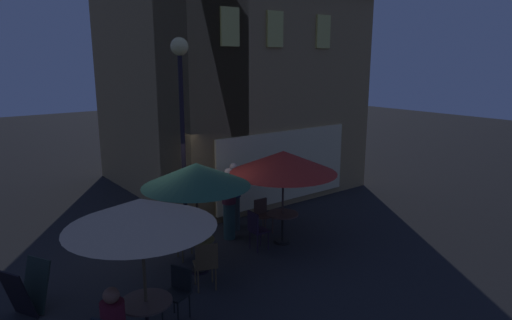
# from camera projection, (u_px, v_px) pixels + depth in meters

# --- Properties ---
(ground_plane) EXTENTS (60.00, 60.00, 0.00)m
(ground_plane) POSITION_uv_depth(u_px,v_px,m) (175.00, 253.00, 10.16)
(ground_plane) COLOR black
(cafe_building) EXTENTS (6.86, 7.04, 7.30)m
(cafe_building) POSITION_uv_depth(u_px,v_px,m) (216.00, 82.00, 13.69)
(cafe_building) COLOR #9E7D4B
(cafe_building) RESTS_ON ground
(street_lamp_near_corner) EXTENTS (0.39, 0.39, 4.79)m
(street_lamp_near_corner) POSITION_uv_depth(u_px,v_px,m) (181.00, 95.00, 9.66)
(street_lamp_near_corner) COLOR black
(street_lamp_near_corner) RESTS_ON ground
(menu_sandwich_board) EXTENTS (0.83, 0.79, 0.91)m
(menu_sandwich_board) POSITION_uv_depth(u_px,v_px,m) (27.00, 289.00, 7.61)
(menu_sandwich_board) COLOR black
(menu_sandwich_board) RESTS_ON ground
(cafe_table_0) EXTENTS (0.76, 0.76, 0.74)m
(cafe_table_0) POSITION_uv_depth(u_px,v_px,m) (282.00, 221.00, 10.61)
(cafe_table_0) COLOR black
(cafe_table_0) RESTS_ON ground
(cafe_table_1) EXTENTS (0.80, 0.80, 0.74)m
(cafe_table_1) POSITION_uv_depth(u_px,v_px,m) (147.00, 311.00, 6.79)
(cafe_table_1) COLOR black
(cafe_table_1) RESTS_ON ground
(cafe_table_2) EXTENTS (0.68, 0.68, 0.72)m
(cafe_table_2) POSITION_uv_depth(u_px,v_px,m) (198.00, 249.00, 9.17)
(cafe_table_2) COLOR black
(cafe_table_2) RESTS_ON ground
(patio_umbrella_0) EXTENTS (2.52, 2.52, 2.26)m
(patio_umbrella_0) POSITION_uv_depth(u_px,v_px,m) (283.00, 162.00, 10.29)
(patio_umbrella_0) COLOR black
(patio_umbrella_0) RESTS_ON ground
(patio_umbrella_1) EXTENTS (2.22, 2.22, 2.37)m
(patio_umbrella_1) POSITION_uv_depth(u_px,v_px,m) (141.00, 213.00, 6.43)
(patio_umbrella_1) COLOR black
(patio_umbrella_1) RESTS_ON ground
(patio_umbrella_2) EXTENTS (2.19, 2.19, 2.33)m
(patio_umbrella_2) POSITION_uv_depth(u_px,v_px,m) (196.00, 175.00, 8.82)
(patio_umbrella_2) COLOR black
(patio_umbrella_2) RESTS_ON ground
(cafe_chair_0) EXTENTS (0.40, 0.40, 0.94)m
(cafe_chair_0) POSITION_uv_depth(u_px,v_px,m) (256.00, 227.00, 10.17)
(cafe_chair_0) COLOR black
(cafe_chair_0) RESTS_ON ground
(cafe_chair_1) EXTENTS (0.40, 0.40, 0.86)m
(cafe_chair_1) POSITION_uv_depth(u_px,v_px,m) (262.00, 212.00, 11.26)
(cafe_chair_1) COLOR #4D3227
(cafe_chair_1) RESTS_ON ground
(cafe_chair_3) EXTENTS (0.55, 0.55, 0.90)m
(cafe_chair_3) POSITION_uv_depth(u_px,v_px,m) (178.00, 288.00, 7.50)
(cafe_chair_3) COLOR black
(cafe_chair_3) RESTS_ON ground
(cafe_chair_4) EXTENTS (0.47, 0.47, 0.94)m
(cafe_chair_4) POSITION_uv_depth(u_px,v_px,m) (185.00, 233.00, 9.84)
(cafe_chair_4) COLOR #504121
(cafe_chair_4) RESTS_ON ground
(cafe_chair_5) EXTENTS (0.54, 0.54, 0.97)m
(cafe_chair_5) POSITION_uv_depth(u_px,v_px,m) (206.00, 262.00, 8.40)
(cafe_chair_5) COLOR brown
(cafe_chair_5) RESTS_ON ground
(patron_standing_1) EXTENTS (0.36, 0.36, 1.77)m
(patron_standing_1) POSITION_uv_depth(u_px,v_px,m) (234.00, 196.00, 11.37)
(patron_standing_1) COLOR #363F3B
(patron_standing_1) RESTS_ON ground
(patron_standing_2) EXTENTS (0.34, 0.34, 1.79)m
(patron_standing_2) POSITION_uv_depth(u_px,v_px,m) (229.00, 203.00, 10.78)
(patron_standing_2) COLOR #253E39
(patron_standing_2) RESTS_ON ground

